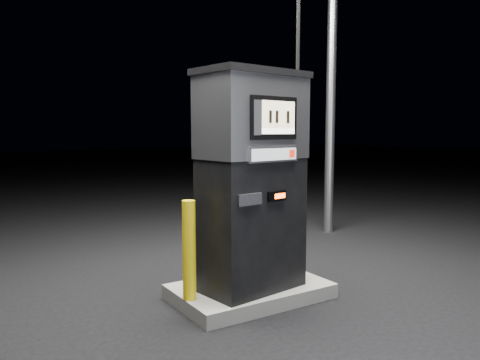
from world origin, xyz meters
TOP-DOWN VIEW (x-y plane):
  - ground at (0.00, 0.00)m, footprint 80.00×80.00m
  - pump_island at (0.00, 0.00)m, footprint 1.60×1.00m
  - fuel_dispenser at (-0.05, -0.10)m, footprint 1.27×0.81m
  - bollard_left at (-0.74, -0.05)m, footprint 0.13×0.13m
  - bollard_right at (0.55, -0.00)m, footprint 0.14×0.14m

SIDE VIEW (x-z plane):
  - ground at x=0.00m, z-range 0.00..0.00m
  - pump_island at x=0.00m, z-range 0.00..0.15m
  - bollard_right at x=0.55m, z-range 0.15..1.09m
  - bollard_left at x=-0.74m, z-range 0.15..1.12m
  - fuel_dispenser at x=-0.05m, z-range -1.02..3.60m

